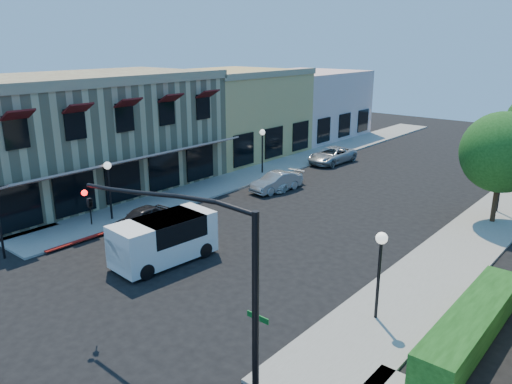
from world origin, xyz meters
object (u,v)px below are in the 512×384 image
Objects in this scene: lamppost_right_near at (380,254)px; parked_car_b at (276,182)px; parked_car_a at (141,218)px; white_van at (163,237)px; lamppost_right_far at (503,170)px; street_name_sign at (258,338)px; lamppost_left_near at (108,176)px; parked_car_d at (332,155)px; signal_mast_arm at (200,257)px; lamppost_left_far at (262,140)px; parked_car_c at (285,181)px; street_tree_a at (502,152)px.

parked_car_b is at bearing 140.41° from lamppost_right_near.
white_van is at bearing -29.38° from parked_car_a.
white_van is (-10.21, -17.76, -1.47)m from lamppost_right_far.
white_van is at bearing -68.71° from parked_car_b.
street_name_sign is at bearing -28.07° from parked_car_a.
parked_car_a is at bearing 154.36° from white_van.
lamppost_left_near reaches higher than parked_car_d.
signal_mast_arm is at bearing -112.12° from lamppost_right_near.
parked_car_d is (-4.49, 22.47, -0.58)m from white_van.
street_name_sign reaches higher than white_van.
lamppost_left_far is 13.96m from parked_car_a.
lamppost_right_near is (17.00, -14.00, 0.00)m from lamppost_left_far.
parked_car_a is at bearing 178.47° from lamppost_right_near.
parked_car_b is at bearing -159.40° from lamppost_right_far.
lamppost_left_near is at bearing -136.74° from lamppost_right_far.
lamppost_left_far is at bearing 95.85° from parked_car_a.
parked_car_b is (-13.30, -5.00, -2.08)m from lamppost_right_far.
signal_mast_arm is 2.20× the size of parked_car_c.
street_name_sign is 21.85m from lamppost_right_far.
lamppost_left_near reaches higher than parked_car_a.
parked_car_a is (-13.70, 6.19, -1.09)m from street_name_sign.
lamppost_left_near is 0.72× the size of parked_car_d.
lamppost_left_near is at bearing -100.90° from parked_car_b.
lamppost_left_near is 7.16m from white_van.
street_tree_a is 1.82× the size of lamppost_right_near.
street_tree_a reaches higher than white_van.
lamppost_left_near is 23.35m from lamppost_right_far.
parked_car_c is (-10.66, 18.50, -3.56)m from signal_mast_arm.
street_tree_a reaches higher than parked_car_b.
parked_car_c is (3.70, -2.00, -2.21)m from lamppost_left_far.
parked_car_c is (-13.30, -4.00, -2.21)m from lamppost_right_far.
parked_car_c is at bearing 79.38° from parked_car_a.
parked_car_a is (-12.06, 6.90, -3.48)m from signal_mast_arm.
parked_car_b is 9.81m from parked_car_d.
signal_mast_arm reaches higher than lamppost_right_far.
lamppost_right_far is (-0.30, 2.00, -1.46)m from street_tree_a.
signal_mast_arm is 2.24× the size of lamppost_left_far.
lamppost_left_near is 12.75m from parked_car_c.
signal_mast_arm is 2.24× the size of lamppost_left_near.
street_name_sign reaches higher than parked_car_a.
lamppost_left_near is at bearing 165.46° from white_van.
street_name_sign is 0.70× the size of lamppost_right_far.
street_name_sign is 21.67m from parked_car_c.
parked_car_d is at bearing 155.90° from street_tree_a.
street_name_sign is 0.70× the size of lamppost_left_far.
lamppost_right_far is at bearing 43.26° from lamppost_left_near.
lamppost_right_near is at bearing -90.00° from lamppost_right_far.
parked_car_d is at bearing 105.89° from parked_car_b.
parked_car_d is (2.30, 20.71, -2.05)m from lamppost_left_near.
parked_car_d is at bearing 113.89° from signal_mast_arm.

